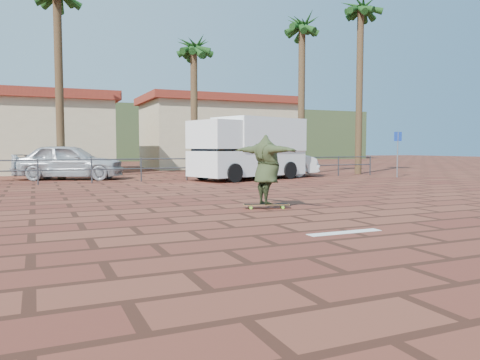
% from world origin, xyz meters
% --- Properties ---
extents(ground, '(120.00, 120.00, 0.00)m').
position_xyz_m(ground, '(0.00, 0.00, 0.00)').
color(ground, brown).
rests_on(ground, ground).
extents(paint_stripe, '(1.40, 0.22, 0.01)m').
position_xyz_m(paint_stripe, '(0.70, -1.20, 0.00)').
color(paint_stripe, white).
rests_on(paint_stripe, ground).
extents(guardrail, '(24.06, 0.06, 1.00)m').
position_xyz_m(guardrail, '(0.00, 12.00, 0.68)').
color(guardrail, '#47494F').
rests_on(guardrail, ground).
extents(palm_left, '(2.40, 2.40, 9.45)m').
position_xyz_m(palm_left, '(-3.00, 15.00, 7.95)').
color(palm_left, brown).
rests_on(palm_left, ground).
extents(palm_center, '(2.40, 2.40, 7.75)m').
position_xyz_m(palm_center, '(3.50, 15.50, 6.36)').
color(palm_center, brown).
rests_on(palm_center, ground).
extents(palm_right, '(2.40, 2.40, 9.05)m').
position_xyz_m(palm_right, '(9.00, 14.00, 7.58)').
color(palm_right, brown).
rests_on(palm_right, ground).
extents(palm_far_right, '(2.40, 2.40, 10.05)m').
position_xyz_m(palm_far_right, '(12.00, 13.00, 8.51)').
color(palm_far_right, brown).
rests_on(palm_far_right, ground).
extents(building_east, '(10.60, 6.60, 5.00)m').
position_xyz_m(building_east, '(8.00, 24.00, 2.54)').
color(building_east, beige).
rests_on(building_east, ground).
extents(hill_front, '(70.00, 18.00, 6.00)m').
position_xyz_m(hill_front, '(0.00, 50.00, 3.00)').
color(hill_front, '#384C28').
rests_on(hill_front, ground).
extents(longboard, '(1.11, 0.58, 0.11)m').
position_xyz_m(longboard, '(0.90, 2.13, 0.09)').
color(longboard, olive).
rests_on(longboard, ground).
extents(skateboarder, '(1.09, 2.08, 1.63)m').
position_xyz_m(skateboarder, '(0.90, 2.13, 0.92)').
color(skateboarder, '#313C20').
rests_on(skateboarder, longboard).
extents(campervan, '(5.77, 3.78, 2.77)m').
position_xyz_m(campervan, '(4.78, 11.51, 1.46)').
color(campervan, white).
rests_on(campervan, ground).
extents(car_silver, '(5.08, 3.45, 1.61)m').
position_xyz_m(car_silver, '(-2.67, 14.62, 0.80)').
color(car_silver, '#B5B9BD').
rests_on(car_silver, ground).
extents(car_white, '(5.18, 3.07, 1.61)m').
position_xyz_m(car_white, '(6.46, 13.00, 0.81)').
color(car_white, silver).
rests_on(car_white, ground).
extents(street_sign, '(0.44, 0.06, 2.19)m').
position_xyz_m(street_sign, '(12.00, 10.00, 1.53)').
color(street_sign, gray).
rests_on(street_sign, ground).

